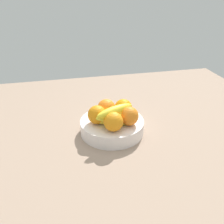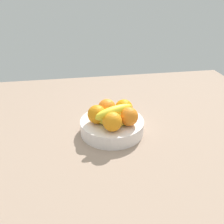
# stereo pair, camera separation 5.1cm
# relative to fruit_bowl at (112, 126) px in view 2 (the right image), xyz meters

# --- Properties ---
(ground_plane) EXTENTS (1.80, 1.40, 0.03)m
(ground_plane) POSITION_rel_fruit_bowl_xyz_m (-0.03, -0.01, -0.04)
(ground_plane) COLOR gray
(fruit_bowl) EXTENTS (0.27, 0.27, 0.06)m
(fruit_bowl) POSITION_rel_fruit_bowl_xyz_m (0.00, 0.00, 0.00)
(fruit_bowl) COLOR white
(fruit_bowl) RESTS_ON ground_plane
(orange_front_left) EXTENTS (0.08, 0.08, 0.08)m
(orange_front_left) POSITION_rel_fruit_bowl_xyz_m (-0.01, 0.04, 0.07)
(orange_front_left) COLOR orange
(orange_front_left) RESTS_ON fruit_bowl
(orange_front_right) EXTENTS (0.08, 0.08, 0.08)m
(orange_front_right) POSITION_rel_fruit_bowl_xyz_m (-0.06, -0.01, 0.07)
(orange_front_right) COLOR orange
(orange_front_right) RESTS_ON fruit_bowl
(orange_center) EXTENTS (0.08, 0.08, 0.08)m
(orange_center) POSITION_rel_fruit_bowl_xyz_m (-0.01, -0.08, 0.07)
(orange_center) COLOR orange
(orange_center) RESTS_ON fruit_bowl
(orange_back_left) EXTENTS (0.08, 0.08, 0.08)m
(orange_back_left) POSITION_rel_fruit_bowl_xyz_m (0.06, -0.05, 0.07)
(orange_back_left) COLOR orange
(orange_back_left) RESTS_ON fruit_bowl
(orange_back_right) EXTENTS (0.08, 0.08, 0.08)m
(orange_back_right) POSITION_rel_fruit_bowl_xyz_m (0.06, 0.03, 0.07)
(orange_back_right) COLOR orange
(orange_back_right) RESTS_ON fruit_bowl
(banana_bunch) EXTENTS (0.18, 0.10, 0.08)m
(banana_bunch) POSITION_rel_fruit_bowl_xyz_m (0.01, -0.04, 0.07)
(banana_bunch) COLOR yellow
(banana_bunch) RESTS_ON fruit_bowl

